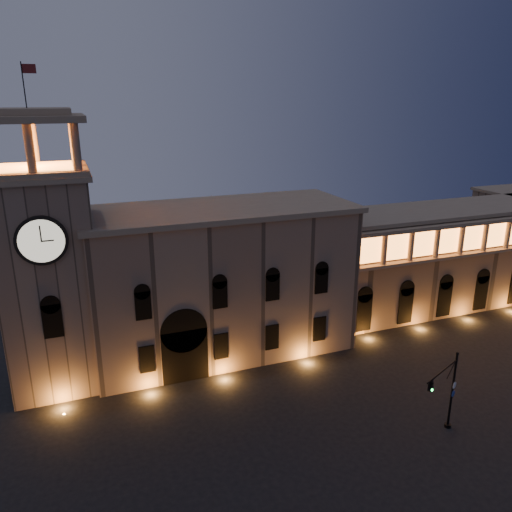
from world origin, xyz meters
name	(u,v)px	position (x,y,z in m)	size (l,w,h in m)	color
ground	(322,458)	(0.00, 0.00, 0.00)	(160.00, 160.00, 0.00)	black
government_building	(221,281)	(-2.08, 21.93, 8.77)	(30.80, 12.80, 17.60)	#7F6553
clock_tower	(49,272)	(-20.50, 20.98, 12.50)	(9.80, 9.80, 32.40)	#7F6553
colonnade_wing	(442,256)	(32.00, 23.92, 7.33)	(40.60, 11.50, 14.50)	#7A604E
traffic_light	(448,393)	(12.10, -0.80, 4.11)	(5.28, 2.56, 7.83)	black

